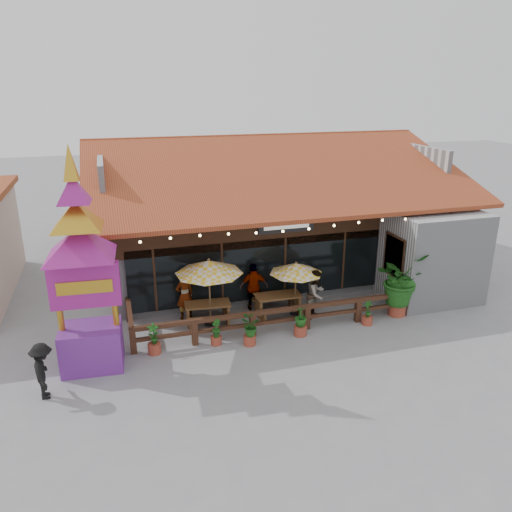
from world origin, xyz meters
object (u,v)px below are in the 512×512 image
object	(u,v)px
umbrella_right	(296,269)
tropical_plant	(400,281)
thai_sign_tower	(80,248)
picnic_table_right	(278,301)
pedestrian	(43,371)
picnic_table_left	(208,310)
umbrella_left	(209,267)

from	to	relation	value
umbrella_right	tropical_plant	distance (m)	3.87
umbrella_right	thai_sign_tower	distance (m)	7.70
picnic_table_right	pedestrian	distance (m)	8.45
pedestrian	picnic_table_right	bearing A→B (deg)	-73.74
umbrella_right	thai_sign_tower	world-z (taller)	thai_sign_tower
picnic_table_right	pedestrian	world-z (taller)	pedestrian
umbrella_right	thai_sign_tower	size ratio (longest dim) A/B	0.30
picnic_table_left	tropical_plant	xyz separation A→B (m)	(6.96, -1.35, 0.85)
thai_sign_tower	picnic_table_left	bearing A→B (deg)	25.48
umbrella_left	picnic_table_left	world-z (taller)	umbrella_left
umbrella_left	pedestrian	size ratio (longest dim) A/B	1.84
umbrella_left	tropical_plant	xyz separation A→B (m)	(6.90, -1.16, -0.85)
picnic_table_left	picnic_table_right	distance (m)	2.66
umbrella_left	picnic_table_right	bearing A→B (deg)	2.72
umbrella_right	picnic_table_left	size ratio (longest dim) A/B	1.24
thai_sign_tower	tropical_plant	size ratio (longest dim) A/B	3.01
picnic_table_right	umbrella_right	bearing A→B (deg)	-11.39
pedestrian	tropical_plant	bearing A→B (deg)	-86.79
picnic_table_left	pedestrian	distance (m)	6.10
umbrella_left	umbrella_right	size ratio (longest dim) A/B	1.38
picnic_table_right	thai_sign_tower	bearing A→B (deg)	-164.64
picnic_table_right	picnic_table_left	bearing A→B (deg)	178.59
umbrella_right	picnic_table_right	size ratio (longest dim) A/B	1.26
tropical_plant	pedestrian	distance (m)	12.30
pedestrian	picnic_table_left	bearing A→B (deg)	-63.90
umbrella_left	umbrella_right	distance (m)	3.26
umbrella_right	thai_sign_tower	xyz separation A→B (m)	(-7.24, -1.69, 2.01)
tropical_plant	pedestrian	xyz separation A→B (m)	(-12.16, -1.82, -0.56)
umbrella_left	picnic_table_left	distance (m)	1.71
umbrella_left	tropical_plant	distance (m)	7.04
thai_sign_tower	pedestrian	distance (m)	3.52
umbrella_left	picnic_table_left	size ratio (longest dim) A/B	1.71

